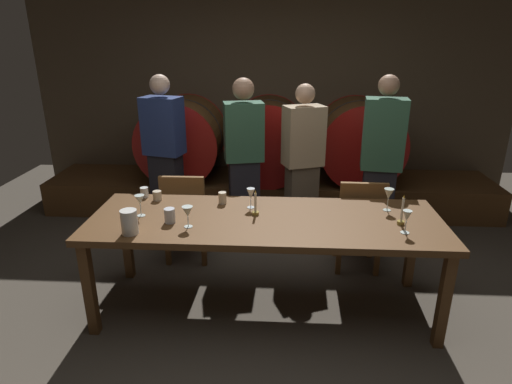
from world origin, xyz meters
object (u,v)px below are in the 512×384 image
at_px(wine_glass_right, 389,195).
at_px(cup_far_right, 222,198).
at_px(guest_center_right, 302,164).
at_px(wine_barrel_left, 183,139).
at_px(wine_barrel_right, 358,141).
at_px(cup_center_left, 157,196).
at_px(cup_center_right, 170,216).
at_px(candle_right, 402,216).
at_px(dining_table, 265,226).
at_px(cup_far_left, 144,192).
at_px(wine_glass_far_left, 140,200).
at_px(wine_glass_center, 251,194).
at_px(chair_left, 186,213).
at_px(chair_right, 359,221).
at_px(pitcher, 129,222).
at_px(wine_glass_far_right, 407,217).
at_px(guest_center_left, 244,160).
at_px(guest_far_left, 165,157).
at_px(wine_glass_left, 188,212).
at_px(candle_left, 255,208).
at_px(wine_barrel_center, 268,140).
at_px(guest_far_right, 381,164).

relative_size(wine_glass_right, cup_far_right, 1.87).
bearing_deg(guest_center_right, cup_far_right, 34.44).
bearing_deg(wine_barrel_left, wine_barrel_right, 0.00).
distance_m(cup_center_left, cup_center_right, 0.48).
bearing_deg(guest_center_right, candle_right, 94.89).
relative_size(wine_barrel_left, dining_table, 0.37).
xyz_separation_m(wine_glass_right, cup_far_left, (-1.95, 0.17, -0.09)).
bearing_deg(cup_center_left, wine_glass_far_left, -95.86).
height_order(wine_glass_center, cup_far_right, wine_glass_center).
height_order(chair_left, wine_glass_right, wine_glass_right).
distance_m(chair_right, cup_far_right, 1.27).
distance_m(pitcher, wine_glass_far_right, 1.88).
distance_m(guest_center_left, cup_far_left, 1.16).
relative_size(guest_far_left, cup_center_left, 21.72).
relative_size(guest_center_left, wine_glass_left, 10.72).
distance_m(chair_right, wine_glass_left, 1.63).
xyz_separation_m(guest_far_left, cup_far_left, (0.05, -0.88, -0.05)).
distance_m(candle_left, cup_far_left, 1.00).
bearing_deg(candle_right, wine_barrel_left, 133.63).
height_order(wine_barrel_left, guest_center_right, guest_center_right).
bearing_deg(wine_barrel_right, wine_barrel_left, 180.00).
xyz_separation_m(chair_left, candle_left, (0.68, -0.65, 0.34)).
xyz_separation_m(guest_center_left, cup_center_left, (-0.63, -0.93, -0.04)).
bearing_deg(chair_left, wine_barrel_right, -142.49).
xyz_separation_m(wine_barrel_center, wine_glass_center, (-0.07, -1.90, 0.02)).
distance_m(pitcher, wine_glass_center, 0.94).
xyz_separation_m(pitcher, wine_glass_far_left, (-0.02, 0.30, 0.04)).
relative_size(chair_left, cup_center_left, 11.33).
bearing_deg(guest_far_left, guest_far_right, -169.42).
distance_m(dining_table, candle_left, 0.15).
distance_m(candle_left, wine_glass_far_left, 0.86).
height_order(dining_table, cup_center_right, cup_center_right).
bearing_deg(guest_center_right, dining_table, 54.38).
bearing_deg(guest_center_left, wine_glass_left, 66.79).
height_order(pitcher, cup_center_right, pitcher).
xyz_separation_m(dining_table, guest_center_left, (-0.26, 1.25, 0.15)).
bearing_deg(chair_right, wine_glass_far_right, 101.41).
distance_m(wine_glass_far_left, wine_glass_left, 0.43).
xyz_separation_m(chair_left, pitcher, (-0.15, -1.02, 0.37)).
bearing_deg(dining_table, guest_far_right, 46.25).
bearing_deg(cup_center_right, guest_center_right, 53.89).
bearing_deg(cup_center_right, wine_glass_right, 11.23).
distance_m(chair_right, candle_right, 0.78).
xyz_separation_m(guest_center_right, wine_glass_right, (0.61, -1.06, 0.08)).
bearing_deg(chair_left, guest_far_left, -60.95).
distance_m(wine_barrel_left, wine_glass_far_left, 2.11).
xyz_separation_m(wine_glass_far_right, cup_far_left, (-1.99, 0.57, -0.08)).
xyz_separation_m(guest_far_left, candle_left, (1.00, -1.20, -0.04)).
bearing_deg(candle_left, dining_table, -37.55).
distance_m(guest_center_right, wine_glass_far_left, 1.79).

